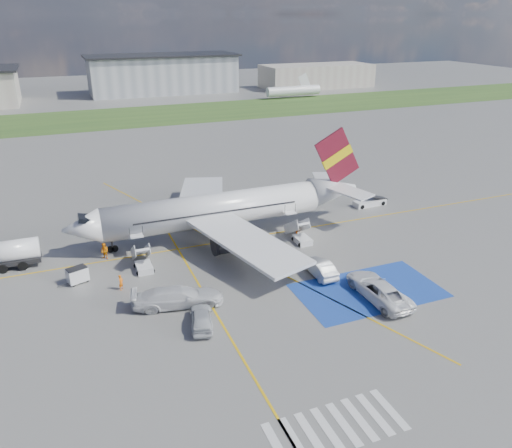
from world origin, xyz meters
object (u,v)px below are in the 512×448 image
at_px(car_silver_a, 201,318).
at_px(car_silver_b, 320,268).
at_px(gpu_cart, 78,276).
at_px(belt_loader, 370,203).
at_px(van_white_b, 178,294).
at_px(airliner, 226,208).
at_px(van_white_a, 379,287).

relative_size(car_silver_a, car_silver_b, 0.92).
bearing_deg(car_silver_b, gpu_cart, -18.20).
xyz_separation_m(gpu_cart, belt_loader, (39.49, 7.66, -0.35)).
height_order(belt_loader, van_white_b, van_white_b).
xyz_separation_m(airliner, van_white_a, (8.58, -19.41, -2.22)).
distance_m(gpu_cart, car_silver_a, 15.18).
bearing_deg(car_silver_b, belt_loader, -136.90).
relative_size(airliner, gpu_cart, 16.41).
bearing_deg(van_white_a, belt_loader, -122.22).
relative_size(car_silver_b, van_white_b, 0.82).
bearing_deg(airliner, belt_loader, 4.89).
bearing_deg(van_white_a, van_white_b, -17.75).
relative_size(belt_loader, car_silver_a, 1.11).
relative_size(gpu_cart, van_white_b, 0.36).
height_order(gpu_cart, belt_loader, gpu_cart).
xyz_separation_m(airliner, belt_loader, (21.90, 1.87, -3.01)).
bearing_deg(car_silver_b, airliner, -67.37).
bearing_deg(van_white_a, car_silver_a, -5.96).
relative_size(airliner, van_white_a, 5.90).
xyz_separation_m(gpu_cart, van_white_b, (8.27, -7.96, 0.48)).
distance_m(gpu_cart, van_white_a, 29.51).
distance_m(car_silver_a, car_silver_b, 14.46).
bearing_deg(car_silver_b, car_silver_a, 17.36).
distance_m(belt_loader, car_silver_a, 35.93).
bearing_deg(van_white_b, belt_loader, -52.22).
bearing_deg(gpu_cart, car_silver_b, -37.83).
height_order(belt_loader, van_white_a, van_white_a).
xyz_separation_m(car_silver_a, car_silver_b, (13.80, 4.32, 0.04)).
height_order(belt_loader, car_silver_a, car_silver_a).
distance_m(gpu_cart, belt_loader, 40.23).
bearing_deg(car_silver_a, van_white_b, -60.97).
bearing_deg(van_white_b, van_white_a, -96.37).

